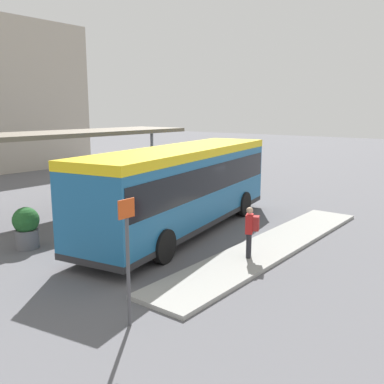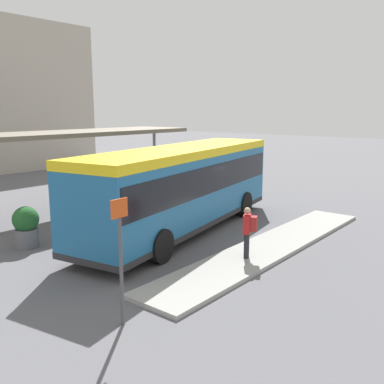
{
  "view_description": "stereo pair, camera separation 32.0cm",
  "coord_description": "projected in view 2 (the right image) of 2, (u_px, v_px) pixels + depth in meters",
  "views": [
    {
      "loc": [
        -12.28,
        -10.09,
        4.6
      ],
      "look_at": [
        0.54,
        0.0,
        1.45
      ],
      "focal_mm": 40.0,
      "sensor_mm": 36.0,
      "label": 1
    },
    {
      "loc": [
        -12.08,
        -10.34,
        4.6
      ],
      "look_at": [
        0.54,
        0.0,
        1.45
      ],
      "focal_mm": 40.0,
      "sensor_mm": 36.0,
      "label": 2
    }
  ],
  "objects": [
    {
      "name": "ground_plane",
      "position": [
        183.0,
        231.0,
        16.48
      ],
      "size": [
        120.0,
        120.0,
        0.0
      ],
      "primitive_type": "plane",
      "color": "#5B5B60"
    },
    {
      "name": "curb_island",
      "position": [
        270.0,
        247.0,
        14.38
      ],
      "size": [
        11.57,
        1.8,
        0.12
      ],
      "color": "#9E9E99",
      "rests_on": "ground_plane"
    },
    {
      "name": "city_bus",
      "position": [
        183.0,
        183.0,
        16.13
      ],
      "size": [
        11.06,
        4.35,
        3.22
      ],
      "rotation": [
        0.0,
        0.0,
        0.18
      ],
      "color": "#1E6093",
      "rests_on": "ground_plane"
    },
    {
      "name": "pedestrian_waiting",
      "position": [
        248.0,
        229.0,
        13.0
      ],
      "size": [
        0.47,
        0.5,
        1.58
      ],
      "rotation": [
        0.0,
        0.0,
        1.99
      ],
      "color": "#232328",
      "rests_on": "curb_island"
    },
    {
      "name": "bicycle_red",
      "position": [
        240.0,
        185.0,
        24.69
      ],
      "size": [
        0.48,
        1.52,
        0.66
      ],
      "rotation": [
        0.0,
        0.0,
        -1.66
      ],
      "color": "black",
      "rests_on": "ground_plane"
    },
    {
      "name": "bicycle_white",
      "position": [
        228.0,
        182.0,
        25.18
      ],
      "size": [
        0.48,
        1.74,
        0.75
      ],
      "rotation": [
        0.0,
        0.0,
        -1.69
      ],
      "color": "black",
      "rests_on": "ground_plane"
    },
    {
      "name": "bicycle_green",
      "position": [
        220.0,
        180.0,
        25.98
      ],
      "size": [
        0.48,
        1.67,
        0.72
      ],
      "rotation": [
        0.0,
        0.0,
        -1.58
      ],
      "color": "black",
      "rests_on": "ground_plane"
    },
    {
      "name": "station_shelter",
      "position": [
        82.0,
        134.0,
        19.02
      ],
      "size": [
        10.71,
        3.15,
        3.67
      ],
      "color": "#706656",
      "rests_on": "ground_plane"
    },
    {
      "name": "potted_planter_near_shelter",
      "position": [
        26.0,
        226.0,
        14.41
      ],
      "size": [
        0.88,
        0.88,
        1.41
      ],
      "color": "slate",
      "rests_on": "ground_plane"
    },
    {
      "name": "potted_planter_far_side",
      "position": [
        119.0,
        201.0,
        18.23
      ],
      "size": [
        0.94,
        0.94,
        1.43
      ],
      "color": "slate",
      "rests_on": "ground_plane"
    },
    {
      "name": "platform_sign",
      "position": [
        121.0,
        256.0,
        9.0
      ],
      "size": [
        0.44,
        0.08,
        2.8
      ],
      "color": "#4C4C51",
      "rests_on": "ground_plane"
    }
  ]
}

